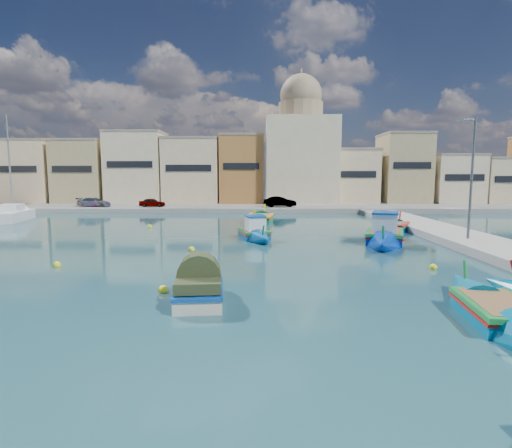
% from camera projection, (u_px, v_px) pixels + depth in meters
% --- Properties ---
extents(ground, '(160.00, 160.00, 0.00)m').
position_uv_depth(ground, '(174.00, 266.00, 19.74)').
color(ground, '#163644').
rests_on(ground, ground).
extents(north_quay, '(80.00, 8.00, 0.60)m').
position_uv_depth(north_quay, '(228.00, 208.00, 51.47)').
color(north_quay, gray).
rests_on(north_quay, ground).
extents(north_townhouses, '(83.20, 7.87, 10.19)m').
position_uv_depth(north_townhouses, '(278.00, 172.00, 58.12)').
color(north_townhouses, beige).
rests_on(north_townhouses, ground).
extents(church_block, '(10.00, 10.00, 19.10)m').
position_uv_depth(church_block, '(300.00, 149.00, 58.30)').
color(church_block, beige).
rests_on(church_block, ground).
extents(quay_street_lamp, '(1.18, 0.16, 8.00)m').
position_uv_depth(quay_street_lamp, '(471.00, 178.00, 24.93)').
color(quay_street_lamp, '#595B60').
rests_on(quay_street_lamp, ground).
extents(parked_cars, '(27.47, 2.12, 1.31)m').
position_uv_depth(parked_cars, '(176.00, 202.00, 49.96)').
color(parked_cars, '#4C1919').
rests_on(parked_cars, north_quay).
extents(luzzu_turquoise_cabin, '(5.38, 10.33, 3.26)m').
position_uv_depth(luzzu_turquoise_cabin, '(385.00, 236.00, 26.89)').
color(luzzu_turquoise_cabin, '#002FAC').
rests_on(luzzu_turquoise_cabin, ground).
extents(luzzu_blue_cabin, '(3.59, 7.46, 2.57)m').
position_uv_depth(luzzu_blue_cabin, '(254.00, 234.00, 28.62)').
color(luzzu_blue_cabin, '#00539B').
rests_on(luzzu_blue_cabin, ground).
extents(luzzu_cyan_mid, '(5.72, 8.24, 2.46)m').
position_uv_depth(luzzu_cyan_mid, '(393.00, 228.00, 32.27)').
color(luzzu_cyan_mid, '#00409F').
rests_on(luzzu_cyan_mid, ground).
extents(luzzu_green, '(3.47, 8.82, 2.70)m').
position_uv_depth(luzzu_green, '(260.00, 220.00, 38.35)').
color(luzzu_green, '#0B7449').
rests_on(luzzu_green, ground).
extents(luzzu_blue_south, '(2.81, 8.13, 2.30)m').
position_uv_depth(luzzu_blue_south, '(499.00, 314.00, 12.19)').
color(luzzu_blue_south, '#006FA3').
rests_on(luzzu_blue_south, ground).
extents(tender_near, '(1.97, 3.22, 1.51)m').
position_uv_depth(tender_near, '(199.00, 289.00, 14.16)').
color(tender_near, beige).
rests_on(tender_near, ground).
extents(yacht_north, '(3.93, 8.73, 11.26)m').
position_uv_depth(yacht_north, '(19.00, 215.00, 41.24)').
color(yacht_north, white).
rests_on(yacht_north, ground).
extents(mooring_buoys, '(18.70, 21.52, 0.36)m').
position_uv_depth(mooring_buoys, '(208.00, 247.00, 24.84)').
color(mooring_buoys, '#FEFF1A').
rests_on(mooring_buoys, ground).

